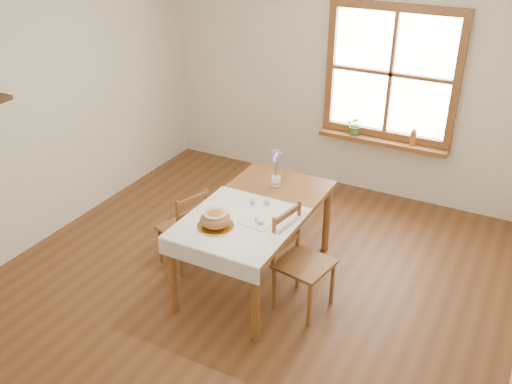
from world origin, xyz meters
The scene contains 18 objects.
ground centered at (0.00, 0.00, 0.00)m, with size 5.00×5.00×0.00m, color brown.
room_walls centered at (0.00, 0.00, 1.71)m, with size 4.60×5.10×2.65m.
window centered at (0.50, 2.47, 1.45)m, with size 1.46×0.08×1.46m.
window_sill centered at (0.50, 2.40, 0.69)m, with size 1.46×0.20×0.05m.
dining_table centered at (0.00, 0.30, 0.66)m, with size 0.90×1.60×0.75m.
table_linen centered at (0.00, 0.00, 0.76)m, with size 0.91×0.99×0.01m, color silver.
chair_left centered at (-0.72, 0.19, 0.41)m, with size 0.38×0.40×0.81m, color brown, non-canonical shape.
chair_right centered at (0.55, 0.13, 0.45)m, with size 0.42×0.44×0.90m, color brown, non-canonical shape.
bread_plate centered at (-0.13, -0.16, 0.77)m, with size 0.29×0.29×0.02m, color silver.
bread_loaf centered at (-0.13, -0.16, 0.84)m, with size 0.25×0.25×0.14m, color #AB6F3C.
egg_napkin centered at (0.14, 0.06, 0.77)m, with size 0.24×0.20×0.01m, color silver.
eggs centered at (0.14, 0.06, 0.79)m, with size 0.18×0.16×0.04m, color silver, non-canonical shape.
salt_shaker centered at (-0.03, 0.30, 0.80)m, with size 0.04×0.04×0.08m, color silver.
pepper_shaker centered at (0.07, 0.35, 0.80)m, with size 0.05×0.05×0.09m, color silver.
flower_vase centered at (-0.02, 0.74, 0.80)m, with size 0.09×0.09×0.10m, color silver.
lavender_bouquet centered at (-0.02, 0.74, 0.99)m, with size 0.15×0.15×0.29m, color #75589C, non-canonical shape.
potted_plant centered at (0.17, 2.40, 0.80)m, with size 0.19×0.21×0.17m, color #407D32.
amber_bottle centered at (0.84, 2.40, 0.81)m, with size 0.07×0.07×0.18m, color #AC651F.
Camera 1 is at (2.03, -3.52, 3.19)m, focal length 40.00 mm.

